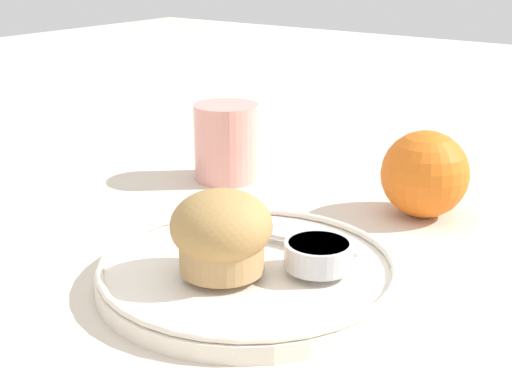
# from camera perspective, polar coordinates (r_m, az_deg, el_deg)

# --- Properties ---
(ground_plane) EXTENTS (3.00, 3.00, 0.00)m
(ground_plane) POSITION_cam_1_polar(r_m,az_deg,el_deg) (0.60, 0.98, -6.25)
(ground_plane) COLOR beige
(plate) EXTENTS (0.24, 0.24, 0.02)m
(plate) POSITION_cam_1_polar(r_m,az_deg,el_deg) (0.57, -0.62, -6.35)
(plate) COLOR silver
(plate) RESTS_ON ground_plane
(muffin) EXTENTS (0.08, 0.08, 0.06)m
(muffin) POSITION_cam_1_polar(r_m,az_deg,el_deg) (0.54, -2.79, -3.29)
(muffin) COLOR tan
(muffin) RESTS_ON plate
(cream_ramekin) EXTENTS (0.05, 0.05, 0.02)m
(cream_ramekin) POSITION_cam_1_polar(r_m,az_deg,el_deg) (0.56, 5.02, -4.90)
(cream_ramekin) COLOR silver
(cream_ramekin) RESTS_ON plate
(berry_pair) EXTENTS (0.04, 0.02, 0.02)m
(berry_pair) POSITION_cam_1_polar(r_m,az_deg,el_deg) (0.63, -0.48, -2.18)
(berry_pair) COLOR maroon
(berry_pair) RESTS_ON plate
(butter_knife) EXTENTS (0.15, 0.03, 0.00)m
(butter_knife) POSITION_cam_1_polar(r_m,az_deg,el_deg) (0.61, 1.79, -3.37)
(butter_knife) COLOR silver
(butter_knife) RESTS_ON plate
(orange_fruit) EXTENTS (0.09, 0.09, 0.09)m
(orange_fruit) POSITION_cam_1_polar(r_m,az_deg,el_deg) (0.72, 13.34, 1.40)
(orange_fruit) COLOR orange
(orange_fruit) RESTS_ON ground_plane
(juice_glass) EXTENTS (0.07, 0.07, 0.09)m
(juice_glass) POSITION_cam_1_polar(r_m,az_deg,el_deg) (0.81, -2.41, 4.01)
(juice_glass) COLOR #E5998C
(juice_glass) RESTS_ON ground_plane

